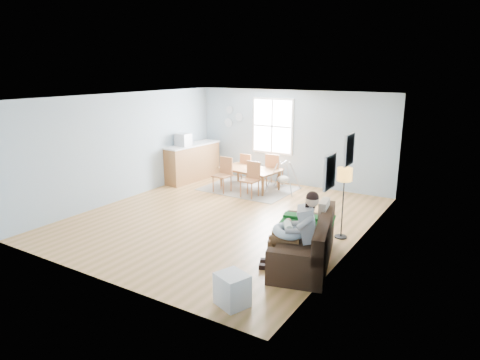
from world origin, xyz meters
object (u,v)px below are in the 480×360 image
Objects in this scene: monitor at (183,140)px; father at (298,228)px; sofa at (307,246)px; chair_nw at (247,166)px; toddler at (305,220)px; floor_lamp at (344,180)px; chair_se at (251,177)px; baby_swing at (283,179)px; counter at (192,162)px; dining_table at (249,179)px; chair_sw at (224,172)px; storage_cube at (232,289)px; chair_ne at (273,168)px.

father is at bearing -33.43° from monitor.
sofa is 5.79× the size of monitor.
sofa is 2.58× the size of chair_nw.
father is at bearing -80.62° from toddler.
toddler is 0.56× the size of floor_lamp.
chair_se is at bearing 153.08° from floor_lamp.
chair_se is 1.01× the size of baby_swing.
counter is (-2.40, 0.57, 0.03)m from chair_se.
dining_table is (-3.39, 2.11, -0.89)m from floor_lamp.
sofa is 6.15m from monitor.
father is 4.88m from chair_sw.
baby_swing is (-2.29, 3.73, 0.08)m from sofa.
father is at bearing -41.93° from dining_table.
floor_lamp is 5.77m from counter.
floor_lamp reaches higher than baby_swing.
sofa is 0.46m from toddler.
storage_cube is 0.58× the size of chair_se.
toddler is 3.83m from chair_se.
baby_swing is at bearing 57.73° from chair_se.
chair_sw is at bearing 124.93° from storage_cube.
sofa is at bearing 81.81° from father.
sofa is at bearing -39.03° from dining_table.
chair_ne reaches higher than chair_sw.
chair_sw is (-3.34, 4.78, 0.30)m from storage_cube.
father is 4.64m from baby_swing.
monitor reaches higher than chair_se.
dining_table is at bearing 133.01° from toddler.
sofa is at bearing -48.34° from chair_nw.
baby_swing is (1.40, 0.81, -0.17)m from chair_sw.
father is 0.83× the size of dining_table.
chair_nw is at bearing 178.34° from chair_ne.
counter is at bearing 143.70° from father.
monitor is (-1.55, -1.03, 0.80)m from chair_nw.
storage_cube is at bearing -70.84° from baby_swing.
monitor is (-1.98, -0.41, 0.99)m from dining_table.
dining_table is 4.28× the size of monitor.
sofa is 0.54m from father.
toddler is 0.85× the size of chair_sw.
chair_ne is at bearing 60.45° from dining_table.
sofa reaches higher than baby_swing.
counter is 0.81m from monitor.
storage_cube is 0.56× the size of chair_ne.
chair_sw is 1.62m from baby_swing.
sofa is at bearing -45.90° from chair_se.
monitor is (-2.41, 0.19, 0.75)m from chair_se.
chair_sw is 0.47× the size of counter.
dining_table is 0.82× the size of counter.
monitor is (-5.37, 1.70, 0.10)m from floor_lamp.
dining_table is at bearing 118.31° from storage_cube.
chair_nw is at bearing 133.08° from dining_table.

